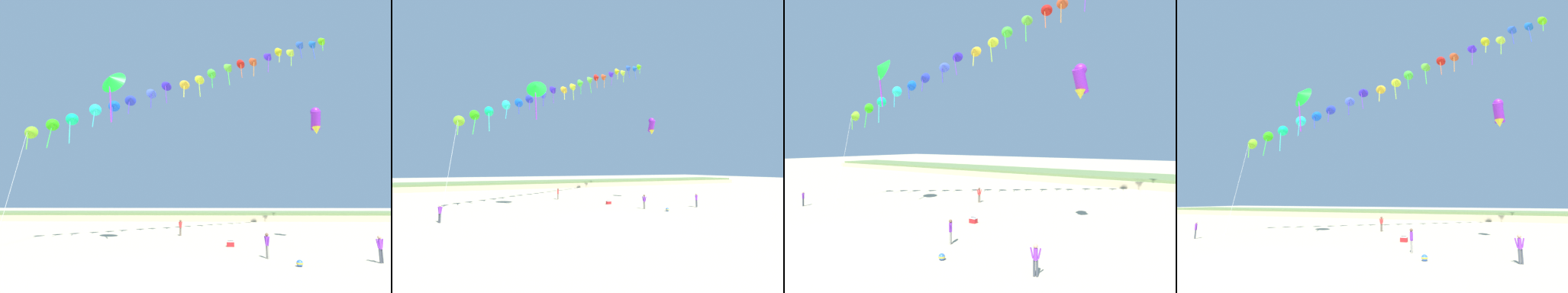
{
  "view_description": "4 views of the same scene",
  "coord_description": "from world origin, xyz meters",
  "views": [
    {
      "loc": [
        2.46,
        -14.98,
        3.6
      ],
      "look_at": [
        1.83,
        10.21,
        8.01
      ],
      "focal_mm": 28.0,
      "sensor_mm": 36.0,
      "label": 1
    },
    {
      "loc": [
        -10.43,
        -19.45,
        4.45
      ],
      "look_at": [
        2.85,
        12.29,
        7.29
      ],
      "focal_mm": 24.0,
      "sensor_mm": 36.0,
      "label": 2
    },
    {
      "loc": [
        18.76,
        -9.5,
        6.25
      ],
      "look_at": [
        2.87,
        13.1,
        5.99
      ],
      "focal_mm": 28.0,
      "sensor_mm": 36.0,
      "label": 3
    },
    {
      "loc": [
        11.44,
        -15.15,
        3.41
      ],
      "look_at": [
        0.65,
        12.8,
        8.63
      ],
      "focal_mm": 28.0,
      "sensor_mm": 36.0,
      "label": 4
    }
  ],
  "objects": [
    {
      "name": "person_near_left",
      "position": [
        0.13,
        16.81,
        0.92
      ],
      "size": [
        0.38,
        0.5,
        1.58
      ],
      "color": "#726656",
      "rests_on": "ground"
    },
    {
      "name": "dune_ridge",
      "position": [
        0.0,
        42.51,
        0.7
      ],
      "size": [
        120.0,
        11.72,
        1.4
      ],
      "color": "#BFAE8B",
      "rests_on": "ground"
    },
    {
      "name": "kite_banner_string",
      "position": [
        2.99,
        16.43,
        17.01
      ],
      "size": [
        32.65,
        14.6,
        25.06
      ],
      "color": "#79CE22"
    },
    {
      "name": "beach_cooler",
      "position": [
        4.57,
        9.73,
        0.21
      ],
      "size": [
        0.58,
        0.41,
        0.46
      ],
      "color": "red",
      "rests_on": "ground"
    },
    {
      "name": "beach_ball",
      "position": [
        7.72,
        2.61,
        0.18
      ],
      "size": [
        0.36,
        0.36,
        0.36
      ],
      "color": "blue",
      "rests_on": "ground"
    },
    {
      "name": "person_mid_center",
      "position": [
        12.7,
        3.63,
        0.9
      ],
      "size": [
        0.54,
        0.23,
        1.55
      ],
      "color": "#474C56",
      "rests_on": "ground"
    },
    {
      "name": "large_kite_mid_trail",
      "position": [
        12.43,
        11.34,
        10.59
      ],
      "size": [
        1.04,
        1.57,
        2.41
      ],
      "color": "purple"
    },
    {
      "name": "ground_plane",
      "position": [
        0.0,
        0.0,
        0.0
      ],
      "size": [
        240.0,
        240.0,
        0.0
      ],
      "primitive_type": "plane",
      "color": "beige"
    },
    {
      "name": "large_kite_low_lead",
      "position": [
        -4.93,
        8.22,
        13.19
      ],
      "size": [
        2.49,
        2.05,
        4.67
      ],
      "color": "#17E52D"
    },
    {
      "name": "person_near_right",
      "position": [
        6.43,
        4.83,
        0.9
      ],
      "size": [
        0.29,
        0.53,
        1.55
      ],
      "color": "gray",
      "rests_on": "ground"
    }
  ]
}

